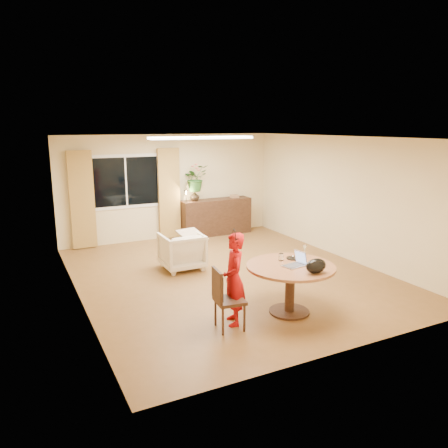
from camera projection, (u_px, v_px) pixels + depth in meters
name	position (u px, v px, depth m)	size (l,w,h in m)	color
floor	(228.00, 275.00, 8.41)	(6.50, 6.50, 0.00)	brown
ceiling	(229.00, 137.00, 7.83)	(6.50, 6.50, 0.00)	white
wall_back	(170.00, 187.00, 10.96)	(5.50, 5.50, 0.00)	#D3BB89
wall_left	(75.00, 223.00, 6.92)	(6.50, 6.50, 0.00)	#D3BB89
wall_right	(343.00, 198.00, 9.32)	(6.50, 6.50, 0.00)	#D3BB89
window	(126.00, 182.00, 10.42)	(1.70, 0.03, 1.30)	white
curtain_left	(82.00, 200.00, 9.97)	(0.55, 0.08, 2.25)	brown
curtain_right	(169.00, 194.00, 10.88)	(0.55, 0.08, 2.25)	brown
ceiling_panel	(202.00, 138.00, 8.89)	(2.20, 0.35, 0.05)	white
dining_table	(290.00, 275.00, 6.59)	(1.34, 1.34, 0.76)	brown
dining_chair	(230.00, 299.00, 6.10)	(0.43, 0.39, 0.90)	black
child	(234.00, 279.00, 6.22)	(0.32, 0.49, 1.35)	red
laptop	(294.00, 259.00, 6.49)	(0.34, 0.23, 0.23)	#B7B7BC
tumbler	(281.00, 257.00, 6.77)	(0.08, 0.08, 0.11)	white
wine_glass	(305.00, 252.00, 6.88)	(0.08, 0.08, 0.22)	white
pot_lid	(293.00, 258.00, 6.87)	(0.21, 0.21, 0.03)	white
handbag	(316.00, 266.00, 6.18)	(0.33, 0.19, 0.22)	black
armchair	(182.00, 251.00, 8.69)	(0.79, 0.81, 0.74)	beige
throw	(192.00, 231.00, 8.68)	(0.45, 0.55, 0.03)	beige
sideboard	(216.00, 217.00, 11.44)	(1.87, 0.46, 0.93)	black
vase	(195.00, 196.00, 11.05)	(0.24, 0.24, 0.25)	black
bouquet	(195.00, 178.00, 10.96)	(0.59, 0.51, 0.66)	#305E23
book_stack	(235.00, 196.00, 11.57)	(0.21, 0.15, 0.08)	#906D49
desk_lamp	(186.00, 196.00, 10.89)	(0.13, 0.13, 0.31)	black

